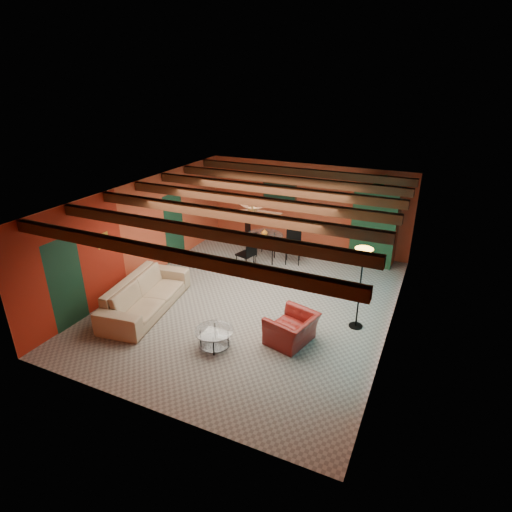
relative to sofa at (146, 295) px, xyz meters
The scene contains 11 objects.
room 3.27m from the sofa, 35.18° to the left, with size 6.52×8.01×2.71m.
sofa is the anchor object (origin of this frame).
armchair 3.60m from the sofa, ahead, with size 0.98×0.86×0.64m, color maroon.
coffee_table 2.31m from the sofa, 15.93° to the right, with size 0.79×0.79×0.41m, color white, non-canonical shape.
dining_table 4.03m from the sofa, 69.47° to the left, with size 2.22×2.22×1.15m, color white, non-canonical shape.
armoire 6.72m from the sofa, 49.60° to the left, with size 1.24×0.61×2.17m, color maroon.
floor_lamp 4.92m from the sofa, 15.93° to the left, with size 0.38×0.38×1.89m, color black, non-canonical shape.
ceiling_fan 3.22m from the sofa, 33.14° to the left, with size 1.50×1.50×0.44m, color #472614, non-canonical shape.
painting 5.64m from the sofa, 77.01° to the left, with size 1.05×0.03×0.65m, color black.
potted_plant 6.99m from the sofa, 49.60° to the left, with size 0.46×0.40×0.51m, color #26661E.
vase 4.11m from the sofa, 69.47° to the left, with size 0.18×0.18×0.19m, color orange.
Camera 1 is at (3.82, -8.13, 5.15)m, focal length 29.13 mm.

